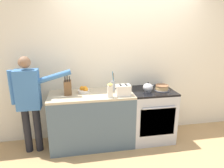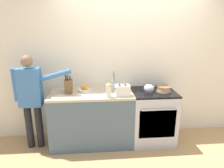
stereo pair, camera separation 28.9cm
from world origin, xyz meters
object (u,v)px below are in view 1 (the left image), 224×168
(stove_range, at_px, (151,114))
(tea_kettle, at_px, (148,87))
(fruit_bowl, at_px, (84,90))
(utensil_crock, at_px, (112,85))
(knife_block, at_px, (68,87))
(milk_carton, at_px, (110,90))
(person_baker, at_px, (29,98))
(toaster, at_px, (123,90))
(layer_cake, at_px, (162,88))

(stove_range, height_order, tea_kettle, tea_kettle)
(fruit_bowl, bearing_deg, utensil_crock, 4.66)
(knife_block, bearing_deg, milk_carton, -23.01)
(person_baker, bearing_deg, tea_kettle, 6.50)
(tea_kettle, relative_size, person_baker, 0.13)
(stove_range, distance_m, milk_carton, 0.97)
(knife_block, relative_size, utensil_crock, 0.96)
(toaster, xyz_separation_m, milk_carton, (-0.22, -0.05, 0.03))
(knife_block, xyz_separation_m, fruit_bowl, (0.25, 0.05, -0.07))
(tea_kettle, height_order, fruit_bowl, tea_kettle)
(stove_range, xyz_separation_m, toaster, (-0.54, -0.18, 0.53))
(layer_cake, relative_size, milk_carton, 1.14)
(utensil_crock, bearing_deg, milk_carton, -105.92)
(utensil_crock, relative_size, milk_carton, 1.40)
(stove_range, distance_m, fruit_bowl, 1.24)
(layer_cake, bearing_deg, tea_kettle, -175.32)
(fruit_bowl, height_order, milk_carton, milk_carton)
(stove_range, bearing_deg, knife_block, 178.35)
(stove_range, relative_size, knife_block, 2.85)
(knife_block, distance_m, milk_carton, 0.68)
(utensil_crock, height_order, milk_carton, utensil_crock)
(layer_cake, xyz_separation_m, utensil_crock, (-0.81, 0.16, 0.04))
(fruit_bowl, bearing_deg, stove_range, -4.34)
(stove_range, height_order, knife_block, knife_block)
(tea_kettle, distance_m, toaster, 0.46)
(layer_cake, distance_m, knife_block, 1.54)
(stove_range, distance_m, layer_cake, 0.51)
(utensil_crock, height_order, person_baker, person_baker)
(layer_cake, bearing_deg, stove_range, 167.19)
(tea_kettle, bearing_deg, toaster, -164.92)
(toaster, height_order, person_baker, person_baker)
(milk_carton, distance_m, person_baker, 1.21)
(knife_block, height_order, utensil_crock, utensil_crock)
(utensil_crock, distance_m, toaster, 0.32)
(stove_range, relative_size, person_baker, 0.59)
(stove_range, bearing_deg, person_baker, -178.86)
(fruit_bowl, bearing_deg, milk_carton, -39.78)
(fruit_bowl, height_order, person_baker, person_baker)
(stove_range, distance_m, person_baker, 2.01)
(tea_kettle, relative_size, fruit_bowl, 1.00)
(milk_carton, height_order, person_baker, person_baker)
(toaster, relative_size, person_baker, 0.16)
(layer_cake, bearing_deg, toaster, -168.59)
(utensil_crock, xyz_separation_m, toaster, (0.12, -0.30, -0.00))
(knife_block, height_order, fruit_bowl, knife_block)
(person_baker, bearing_deg, stove_range, 8.17)
(fruit_bowl, distance_m, milk_carton, 0.49)
(toaster, bearing_deg, knife_block, 165.57)
(toaster, bearing_deg, stove_range, 17.98)
(layer_cake, height_order, knife_block, knife_block)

